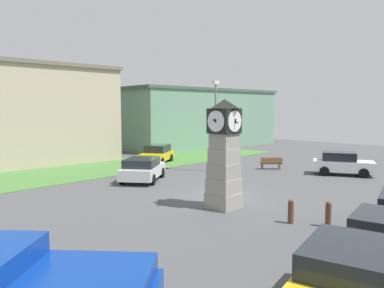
% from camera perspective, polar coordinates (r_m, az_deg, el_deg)
% --- Properties ---
extents(ground_plane, '(67.79, 67.79, 0.00)m').
position_cam_1_polar(ground_plane, '(19.29, 4.37, -8.07)').
color(ground_plane, '#4C4C4F').
extents(clock_tower, '(1.56, 1.55, 4.91)m').
position_cam_1_polar(clock_tower, '(16.82, 4.89, -1.81)').
color(clock_tower, gray).
rests_on(clock_tower, ground_plane).
extents(bollard_near_tower, '(0.22, 0.22, 0.99)m').
position_cam_1_polar(bollard_near_tower, '(15.37, 20.04, -9.97)').
color(bollard_near_tower, brown).
rests_on(bollard_near_tower, ground_plane).
extents(bollard_mid_row, '(0.23, 0.23, 0.96)m').
position_cam_1_polar(bollard_mid_row, '(15.38, 14.82, -9.86)').
color(bollard_mid_row, brown).
rests_on(bollard_mid_row, ground_plane).
extents(car_navy_sedan, '(4.76, 2.71, 1.50)m').
position_cam_1_polar(car_navy_sedan, '(9.74, 22.77, -17.53)').
color(car_navy_sedan, gold).
rests_on(car_navy_sedan, ground_plane).
extents(car_far_lot, '(4.44, 3.96, 1.44)m').
position_cam_1_polar(car_far_lot, '(23.52, -7.55, -3.81)').
color(car_far_lot, silver).
rests_on(car_far_lot, ground_plane).
extents(car_silver_hatch, '(3.19, 4.24, 1.56)m').
position_cam_1_polar(car_silver_hatch, '(27.33, 21.89, -2.77)').
color(car_silver_hatch, silver).
rests_on(car_silver_hatch, ground_plane).
extents(car_end_of_row, '(4.33, 3.54, 1.50)m').
position_cam_1_polar(car_end_of_row, '(31.05, -5.38, -1.51)').
color(car_end_of_row, gold).
rests_on(car_end_of_row, ground_plane).
extents(bench, '(1.50, 1.51, 0.90)m').
position_cam_1_polar(bench, '(28.34, 11.96, -2.75)').
color(bench, brown).
rests_on(bench, ground_plane).
extents(street_lamp_near_road, '(0.50, 0.24, 6.44)m').
position_cam_1_polar(street_lamp_near_road, '(26.45, 3.61, 3.72)').
color(street_lamp_near_road, slate).
rests_on(street_lamp_near_road, ground_plane).
extents(warehouse_blue_far, '(12.04, 13.07, 8.05)m').
position_cam_1_polar(warehouse_blue_far, '(36.12, -23.27, 4.25)').
color(warehouse_blue_far, '#B7A88E').
rests_on(warehouse_blue_far, ground_plane).
extents(storefront_low_left, '(20.85, 11.97, 6.77)m').
position_cam_1_polar(storefront_low_left, '(45.80, 0.05, 4.04)').
color(storefront_low_left, gray).
rests_on(storefront_low_left, ground_plane).
extents(grass_verge_far, '(40.67, 7.27, 0.04)m').
position_cam_1_polar(grass_verge_far, '(28.00, -17.63, -4.03)').
color(grass_verge_far, '#477A38').
rests_on(grass_verge_far, ground_plane).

